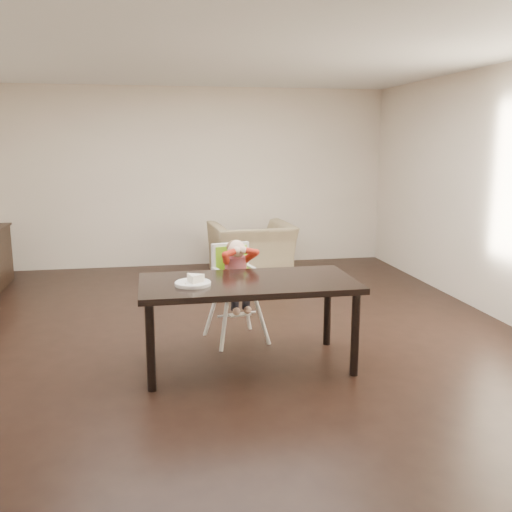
{
  "coord_description": "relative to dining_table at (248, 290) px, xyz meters",
  "views": [
    {
      "loc": [
        -0.67,
        -5.3,
        1.89
      ],
      "look_at": [
        0.24,
        -0.44,
        0.9
      ],
      "focal_mm": 40.0,
      "sensor_mm": 36.0,
      "label": 1
    }
  ],
  "objects": [
    {
      "name": "high_chair",
      "position": [
        -0.01,
        0.68,
        0.02
      ],
      "size": [
        0.49,
        0.49,
        0.98
      ],
      "rotation": [
        0.0,
        0.0,
        0.22
      ],
      "color": "white",
      "rests_on": "ground"
    },
    {
      "name": "armchair",
      "position": [
        0.64,
        3.42,
        -0.18
      ],
      "size": [
        1.19,
        0.83,
        0.99
      ],
      "primitive_type": "imported",
      "rotation": [
        0.0,
        0.0,
        3.23
      ],
      "color": "tan",
      "rests_on": "ground"
    },
    {
      "name": "room_walls",
      "position": [
        -0.12,
        0.73,
        1.18
      ],
      "size": [
        6.02,
        7.02,
        2.71
      ],
      "color": "beige",
      "rests_on": "ground"
    },
    {
      "name": "plate",
      "position": [
        -0.46,
        -0.07,
        0.11
      ],
      "size": [
        0.36,
        0.36,
        0.08
      ],
      "rotation": [
        0.0,
        0.0,
        0.26
      ],
      "color": "white",
      "rests_on": "dining_table"
    },
    {
      "name": "ground",
      "position": [
        -0.12,
        0.73,
        -0.67
      ],
      "size": [
        7.0,
        7.0,
        0.0
      ],
      "primitive_type": "plane",
      "color": "black",
      "rests_on": "ground"
    },
    {
      "name": "dining_table",
      "position": [
        0.0,
        0.0,
        0.0
      ],
      "size": [
        1.8,
        0.9,
        0.75
      ],
      "color": "black",
      "rests_on": "ground"
    }
  ]
}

